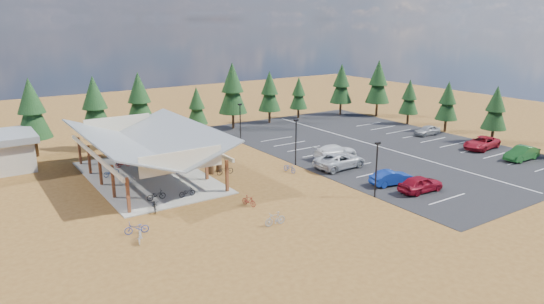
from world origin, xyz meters
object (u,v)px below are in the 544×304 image
(bike_7, at_px, (160,155))
(bike_8, at_px, (155,205))
(bike_1, at_px, (127,179))
(bike_4, at_px, (187,192))
(bike_5, at_px, (170,170))
(bike_2, at_px, (111,172))
(bike_9, at_px, (140,236))
(car_8, at_px, (427,130))
(car_0, at_px, (421,184))
(lamp_post_1, at_px, (296,139))
(bike_13, at_px, (275,219))
(car_2, at_px, (340,160))
(trash_bin_1, at_px, (219,167))
(bike_14, at_px, (290,168))
(bike_0, at_px, (156,195))
(car_5, at_px, (522,153))
(bike_16, at_px, (225,170))
(bike_6, at_px, (174,167))
(lamp_post_2, at_px, (240,120))
(bike_3, at_px, (123,162))
(car_6, at_px, (482,143))
(car_1, at_px, (391,178))
(lamp_post_0, at_px, (376,166))
(trash_bin_0, at_px, (211,170))
(bike_pavilion, at_px, (145,141))
(bike_10, at_px, (137,228))
(car_3, at_px, (336,151))
(bike_11, at_px, (249,201))

(bike_7, height_order, bike_8, bike_7)
(bike_1, distance_m, bike_4, 7.29)
(bike_5, bearing_deg, bike_2, 63.12)
(bike_9, xyz_separation_m, car_8, (44.22, 10.41, 0.25))
(car_0, bearing_deg, lamp_post_1, 21.54)
(bike_13, relative_size, car_2, 0.30)
(trash_bin_1, distance_m, bike_14, 7.46)
(bike_4, relative_size, car_2, 0.25)
(trash_bin_1, xyz_separation_m, bike_1, (-9.37, 1.19, 0.12))
(bike_0, xyz_separation_m, bike_14, (14.70, 0.25, -0.08))
(car_2, height_order, car_5, car_2)
(trash_bin_1, relative_size, bike_16, 0.49)
(bike_7, relative_size, car_5, 0.34)
(bike_4, bearing_deg, bike_7, -10.99)
(bike_7, bearing_deg, bike_8, 166.56)
(bike_6, relative_size, bike_7, 0.97)
(bike_4, bearing_deg, lamp_post_2, -44.01)
(bike_7, height_order, bike_16, bike_7)
(bike_9, bearing_deg, bike_13, -172.18)
(bike_4, bearing_deg, bike_3, 9.20)
(lamp_post_1, height_order, bike_1, lamp_post_1)
(bike_6, height_order, bike_9, bike_9)
(bike_0, distance_m, car_6, 40.22)
(car_1, bearing_deg, lamp_post_0, 122.66)
(bike_0, distance_m, car_5, 40.68)
(lamp_post_0, distance_m, trash_bin_0, 17.23)
(bike_pavilion, xyz_separation_m, car_6, (38.16, -12.26, -3.02))
(bike_6, distance_m, bike_10, 15.32)
(trash_bin_1, distance_m, car_8, 31.70)
(bike_6, distance_m, car_3, 18.40)
(trash_bin_0, xyz_separation_m, bike_14, (7.12, -4.05, 0.02))
(lamp_post_2, bearing_deg, car_5, -47.73)
(car_3, bearing_deg, car_5, -123.04)
(bike_8, distance_m, bike_10, 4.51)
(bike_2, distance_m, car_0, 30.44)
(car_8, bearing_deg, trash_bin_1, -89.33)
(trash_bin_1, height_order, bike_13, bike_13)
(trash_bin_0, xyz_separation_m, bike_4, (-4.96, -5.02, 0.05))
(car_2, bearing_deg, bike_7, 45.50)
(bike_9, distance_m, bike_11, 10.27)
(car_2, height_order, car_6, car_2)
(bike_6, bearing_deg, bike_4, 149.99)
(bike_13, distance_m, bike_14, 13.73)
(bike_2, bearing_deg, bike_8, 166.23)
(bike_2, height_order, bike_8, bike_2)
(bike_0, distance_m, bike_8, 2.32)
(bike_16, distance_m, car_0, 19.36)
(bike_9, bearing_deg, bike_2, -74.12)
(bike_14, bearing_deg, bike_6, 139.82)
(bike_pavilion, relative_size, bike_16, 10.54)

